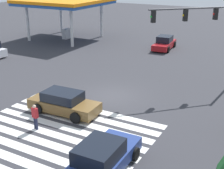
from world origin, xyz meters
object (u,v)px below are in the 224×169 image
object	(u,v)px
traffic_signal_mast	(209,26)
car_3	(102,158)
car_4	(164,43)
car_2	(64,103)
pedestrian	(35,116)

from	to	relation	value
traffic_signal_mast	car_3	xyz separation A→B (m)	(-1.34, -13.52, -4.07)
traffic_signal_mast	car_4	world-z (taller)	traffic_signal_mast
traffic_signal_mast	car_3	world-z (taller)	traffic_signal_mast
traffic_signal_mast	car_2	size ratio (longest dim) A/B	1.35
car_2	car_3	bearing A→B (deg)	-40.31
traffic_signal_mast	car_2	world-z (taller)	traffic_signal_mast
traffic_signal_mast	car_3	bearing A→B (deg)	39.34
car_4	pedestrian	world-z (taller)	pedestrian
car_2	traffic_signal_mast	bearing A→B (deg)	52.01
car_3	car_4	xyz separation A→B (m)	(-5.64, 23.68, -0.03)
car_2	car_4	bearing A→B (deg)	88.53
car_2	pedestrian	bearing A→B (deg)	-94.19
pedestrian	car_4	bearing A→B (deg)	12.89
car_3	car_4	distance (m)	24.34
car_2	car_4	size ratio (longest dim) A/B	1.00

